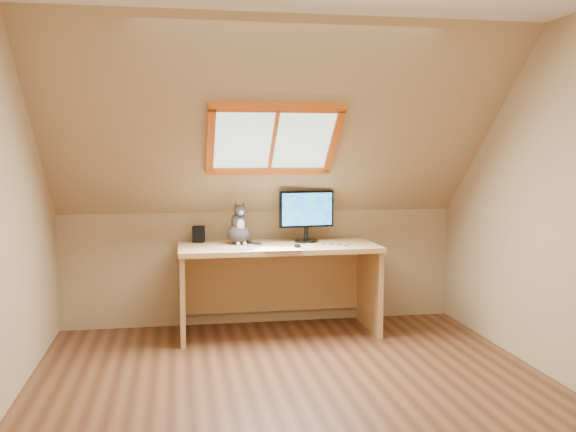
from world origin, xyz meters
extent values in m
plane|color=brown|center=(0.00, 0.00, 0.00)|extent=(3.50, 3.50, 0.00)
cube|color=tan|center=(0.00, -1.75, 1.20)|extent=(3.50, 0.02, 2.40)
cube|color=tan|center=(1.75, 0.00, 1.20)|extent=(0.02, 3.50, 2.40)
cube|color=tan|center=(0.00, 1.75, 0.50)|extent=(3.50, 0.02, 1.00)
cube|color=tan|center=(0.00, 0.97, 1.70)|extent=(3.50, 1.56, 1.41)
cube|color=#B2E0CC|center=(0.00, 1.05, 1.63)|extent=(0.90, 0.53, 0.48)
cube|color=orange|center=(0.00, 1.05, 1.63)|extent=(1.02, 0.64, 0.59)
cube|color=tan|center=(0.09, 1.38, 0.74)|extent=(1.66, 0.73, 0.04)
cube|color=tan|center=(-0.71, 1.38, 0.36)|extent=(0.04, 0.65, 0.72)
cube|color=tan|center=(0.89, 1.38, 0.36)|extent=(0.04, 0.65, 0.72)
cube|color=tan|center=(0.09, 1.71, 0.36)|extent=(1.56, 0.03, 0.50)
cylinder|color=black|center=(0.35, 1.49, 0.77)|extent=(0.20, 0.20, 0.02)
cylinder|color=black|center=(0.35, 1.49, 0.83)|extent=(0.03, 0.03, 0.11)
cube|color=black|center=(0.35, 1.49, 1.04)|extent=(0.48, 0.09, 0.31)
cube|color=#0417BA|center=(0.36, 1.47, 1.04)|extent=(0.44, 0.06, 0.28)
ellipsoid|color=#393533|center=(-0.23, 1.48, 0.84)|extent=(0.23, 0.27, 0.17)
ellipsoid|color=#393533|center=(-0.23, 1.46, 0.94)|extent=(0.15, 0.15, 0.18)
ellipsoid|color=silver|center=(-0.22, 1.41, 0.92)|extent=(0.07, 0.05, 0.11)
ellipsoid|color=#393533|center=(-0.22, 1.42, 1.04)|extent=(0.12, 0.11, 0.10)
sphere|color=silver|center=(-0.22, 1.38, 1.03)|extent=(0.04, 0.04, 0.04)
cone|color=#393533|center=(-0.26, 1.44, 1.09)|extent=(0.05, 0.05, 0.06)
cone|color=#393533|center=(-0.20, 1.45, 1.09)|extent=(0.05, 0.05, 0.06)
cube|color=black|center=(-0.56, 1.63, 0.83)|extent=(0.11, 0.11, 0.14)
cube|color=#B2B2B7|center=(-0.25, 1.20, 0.76)|extent=(0.30, 0.25, 0.01)
ellipsoid|color=black|center=(0.22, 1.17, 0.77)|extent=(0.07, 0.10, 0.03)
cube|color=white|center=(0.00, 1.12, 0.76)|extent=(0.33, 0.27, 0.00)
cube|color=white|center=(0.00, 1.12, 0.76)|extent=(0.32, 0.24, 0.00)
camera|label=1|loc=(-0.74, -3.87, 1.53)|focal=40.00mm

